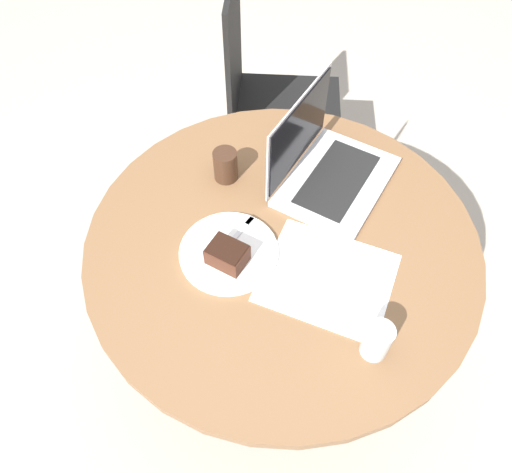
{
  "coord_description": "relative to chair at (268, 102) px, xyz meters",
  "views": [
    {
      "loc": [
        0.1,
        0.74,
        1.75
      ],
      "look_at": [
        0.07,
        0.02,
        0.76
      ],
      "focal_mm": 35.0,
      "sensor_mm": 36.0,
      "label": 1
    }
  ],
  "objects": [
    {
      "name": "water_glass",
      "position": [
        -0.17,
        1.13,
        0.27
      ],
      "size": [
        0.06,
        0.06,
        0.1
      ],
      "color": "silver",
      "rests_on": "dining_table"
    },
    {
      "name": "cake_slice",
      "position": [
        0.15,
        0.89,
        0.26
      ],
      "size": [
        0.11,
        0.11,
        0.05
      ],
      "rotation": [
        0.0,
        0.0,
        5.73
      ],
      "color": "#472619",
      "rests_on": "plate"
    },
    {
      "name": "ground_plane",
      "position": [
        0.01,
        0.82,
        -0.49
      ],
      "size": [
        12.0,
        12.0,
        0.0
      ],
      "primitive_type": "plane",
      "color": "#B7AD9E"
    },
    {
      "name": "chair",
      "position": [
        0.0,
        0.0,
        0.0
      ],
      "size": [
        0.46,
        0.46,
        0.96
      ],
      "rotation": [
        0.0,
        0.0,
        7.75
      ],
      "color": "black",
      "rests_on": "ground_plane"
    },
    {
      "name": "paper_document",
      "position": [
        -0.09,
        0.94,
        0.23
      ],
      "size": [
        0.38,
        0.36,
        0.0
      ],
      "rotation": [
        0.0,
        0.0,
        -0.43
      ],
      "color": "white",
      "rests_on": "dining_table"
    },
    {
      "name": "laptop",
      "position": [
        -0.12,
        0.62,
        0.27
      ],
      "size": [
        0.4,
        0.42,
        0.24
      ],
      "rotation": [
        0.0,
        0.0,
        7.28
      ],
      "color": "silver",
      "rests_on": "dining_table"
    },
    {
      "name": "dining_table",
      "position": [
        0.01,
        0.82,
        0.1
      ],
      "size": [
        1.01,
        1.01,
        0.72
      ],
      "color": "brown",
      "rests_on": "ground_plane"
    },
    {
      "name": "plate",
      "position": [
        0.15,
        0.86,
        0.23
      ],
      "size": [
        0.25,
        0.25,
        0.01
      ],
      "color": "white",
      "rests_on": "dining_table"
    },
    {
      "name": "fork",
      "position": [
        0.12,
        0.81,
        0.24
      ],
      "size": [
        0.12,
        0.15,
        0.0
      ],
      "rotation": [
        0.0,
        0.0,
        4.06
      ],
      "color": "silver",
      "rests_on": "plate"
    },
    {
      "name": "coffee_glass",
      "position": [
        0.15,
        0.6,
        0.27
      ],
      "size": [
        0.07,
        0.07,
        0.09
      ],
      "color": "#3D2619",
      "rests_on": "dining_table"
    }
  ]
}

